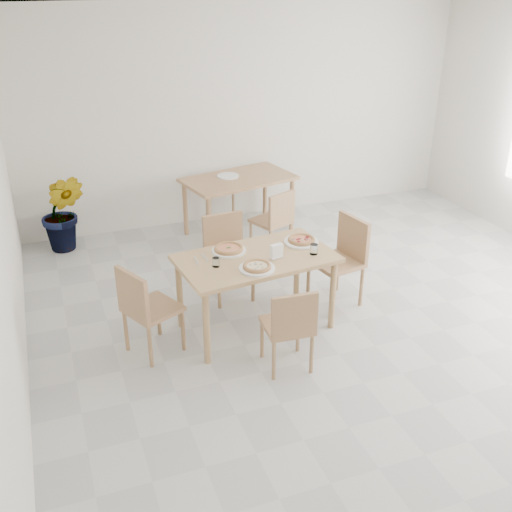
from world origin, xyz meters
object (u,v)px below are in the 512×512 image
object	(u,v)px
chair_south	(290,324)
plate_pepperoni	(301,242)
chair_back_s	(275,218)
second_table	(239,185)
plate_margherita	(229,251)
tumbler_a	(314,249)
chair_west	(145,306)
napkin_holder	(277,252)
chair_north	(227,250)
pizza_margherita	(229,248)
plate_empty	(228,176)
potted_plant	(63,213)
plate_mushroom	(257,268)
tumbler_b	(216,262)
chair_back_n	(214,183)
main_table	(256,265)
pizza_pepperoni	(301,240)
chair_east	(343,255)
pizza_mushroom	(257,266)

from	to	relation	value
chair_south	plate_pepperoni	bearing A→B (deg)	-115.06
chair_south	chair_back_s	bearing A→B (deg)	-105.00
chair_south	second_table	xyz separation A→B (m)	(0.57, 2.95, 0.20)
plate_margherita	tumbler_a	world-z (taller)	tumbler_a
plate_pepperoni	chair_back_s	size ratio (longest dim) A/B	0.42
chair_west	chair_back_s	xyz separation A→B (m)	(1.85, 1.52, -0.03)
napkin_holder	chair_back_s	distance (m)	1.70
chair_north	pizza_margherita	xyz separation A→B (m)	(-0.15, -0.54, 0.28)
second_table	plate_pepperoni	bearing A→B (deg)	-103.85
chair_south	plate_empty	size ratio (longest dim) A/B	2.90
napkin_holder	potted_plant	world-z (taller)	potted_plant
chair_back_s	potted_plant	bearing A→B (deg)	-45.64
plate_mushroom	chair_south	bearing A→B (deg)	-78.26
second_table	chair_back_s	bearing A→B (deg)	-87.51
plate_mushroom	tumbler_a	distance (m)	0.61
tumbler_b	second_table	distance (m)	2.48
chair_north	plate_mushroom	distance (m)	1.00
chair_back_s	chair_back_n	xyz separation A→B (m)	(-0.30, 1.46, -0.00)
chair_south	plate_pepperoni	distance (m)	1.05
main_table	plate_pepperoni	xyz separation A→B (m)	(0.52, 0.14, 0.10)
tumbler_a	tumbler_b	world-z (taller)	tumbler_a
plate_margherita	chair_back_s	bearing A→B (deg)	51.83
tumbler_b	potted_plant	distance (m)	2.78
main_table	chair_north	distance (m)	0.75
pizza_margherita	pizza_pepperoni	bearing A→B (deg)	-4.44
pizza_margherita	second_table	bearing A→B (deg)	68.57
chair_east	chair_back_n	xyz separation A→B (m)	(-0.52, 2.73, -0.06)
chair_back_n	potted_plant	distance (m)	2.07
plate_empty	main_table	bearing A→B (deg)	-101.84
chair_east	chair_north	bearing A→B (deg)	-128.89
pizza_margherita	chair_back_n	distance (m)	2.81
pizza_pepperoni	second_table	bearing A→B (deg)	87.91
main_table	potted_plant	bearing A→B (deg)	116.10
chair_south	chair_west	size ratio (longest dim) A/B	0.93
napkin_holder	potted_plant	bearing A→B (deg)	112.34
pizza_mushroom	chair_back_s	bearing A→B (deg)	62.80
plate_mushroom	plate_empty	distance (m)	2.58
pizza_pepperoni	chair_back_n	world-z (taller)	pizza_pepperoni
main_table	napkin_holder	xyz separation A→B (m)	(0.16, -0.10, 0.16)
tumbler_b	second_table	world-z (taller)	tumbler_b
plate_margherita	plate_pepperoni	size ratio (longest dim) A/B	0.95
pizza_margherita	chair_back_n	world-z (taller)	pizza_margherita
pizza_mushroom	potted_plant	xyz separation A→B (m)	(-1.47, 2.69, -0.30)
plate_pepperoni	second_table	xyz separation A→B (m)	(0.08, 2.07, -0.10)
plate_pepperoni	pizza_margherita	xyz separation A→B (m)	(-0.71, 0.06, 0.02)
tumbler_b	napkin_holder	size ratio (longest dim) A/B	0.60
plate_mushroom	plate_empty	size ratio (longest dim) A/B	1.16
pizza_margherita	pizza_pepperoni	distance (m)	0.72
pizza_pepperoni	plate_pepperoni	bearing A→B (deg)	0.00
chair_back_s	plate_pepperoni	bearing A→B (deg)	56.20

